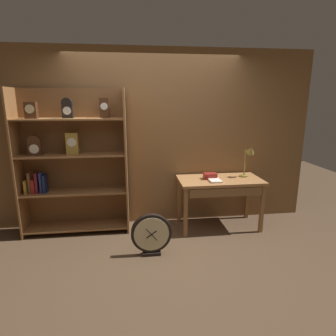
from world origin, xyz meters
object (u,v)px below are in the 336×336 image
Objects in this scene: toolbox_small at (210,176)px; open_repair_manual at (215,180)px; workbench at (220,185)px; bookshelf at (71,163)px; desk_lamp at (249,156)px; round_clock_large at (151,234)px.

open_repair_manual is at bearing -76.39° from toolbox_small.
workbench is at bearing 37.67° from open_repair_manual.
bookshelf is 2.56m from desk_lamp.
bookshelf reaches higher than desk_lamp.
toolbox_small is at bearing 160.93° from workbench.
desk_lamp is at bearing 9.08° from workbench.
desk_lamp reaches higher than open_repair_manual.
round_clock_large is (-1.50, -0.72, -0.79)m from desk_lamp.
desk_lamp is 2.65× the size of toolbox_small.
workbench is 0.20m from toolbox_small.
open_repair_manual is (0.03, -0.13, -0.03)m from toolbox_small.
bookshelf is 11.22× the size of toolbox_small.
toolbox_small is (-0.59, -0.02, -0.28)m from desk_lamp.
toolbox_small is (-0.14, 0.05, 0.13)m from workbench.
desk_lamp is at bearing 25.55° from round_clock_large.
bookshelf is at bearing 177.64° from desk_lamp.
open_repair_manual is at bearing -164.21° from desk_lamp.
bookshelf is at bearing 176.31° from toolbox_small.
desk_lamp is 0.89× the size of round_clock_large.
desk_lamp is 2.17× the size of open_repair_manual.
bookshelf is at bearing 175.23° from workbench.
round_clock_large is (-1.06, -0.65, -0.38)m from workbench.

